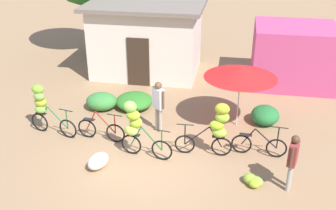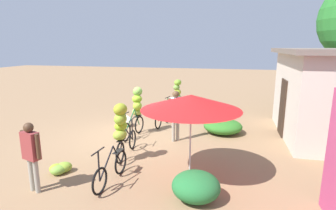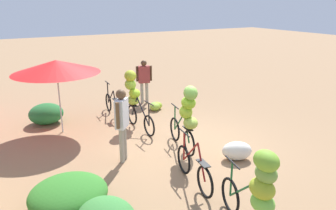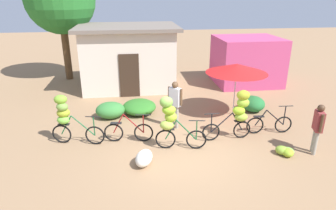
{
  "view_description": "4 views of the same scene",
  "coord_description": "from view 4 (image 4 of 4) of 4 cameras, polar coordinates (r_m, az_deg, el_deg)",
  "views": [
    {
      "loc": [
        2.36,
        -9.25,
        6.45
      ],
      "look_at": [
        0.45,
        1.32,
        1.22
      ],
      "focal_mm": 42.61,
      "sensor_mm": 36.0,
      "label": 1
    },
    {
      "loc": [
        8.48,
        3.57,
        3.14
      ],
      "look_at": [
        -0.05,
        1.54,
        1.21
      ],
      "focal_mm": 28.62,
      "sensor_mm": 36.0,
      "label": 2
    },
    {
      "loc": [
        -6.45,
        4.25,
        3.54
      ],
      "look_at": [
        -0.24,
        0.8,
        1.28
      ],
      "focal_mm": 34.82,
      "sensor_mm": 36.0,
      "label": 3
    },
    {
      "loc": [
        -1.46,
        -7.74,
        4.61
      ],
      "look_at": [
        -0.23,
        1.59,
        0.97
      ],
      "focal_mm": 31.61,
      "sensor_mm": 36.0,
      "label": 4
    }
  ],
  "objects": [
    {
      "name": "bicycle_center_loaded",
      "position": [
        8.91,
        0.58,
        -2.76
      ],
      "size": [
        1.58,
        0.5,
        1.72
      ],
      "color": "black",
      "rests_on": "ground"
    },
    {
      "name": "building_low",
      "position": [
        15.04,
        -7.62,
        9.23
      ],
      "size": [
        4.86,
        3.63,
        3.06
      ],
      "color": "beige",
      "rests_on": "ground"
    },
    {
      "name": "market_umbrella",
      "position": [
        11.51,
        13.1,
        6.9
      ],
      "size": [
        2.34,
        2.34,
        2.06
      ],
      "color": "beige",
      "rests_on": "ground"
    },
    {
      "name": "produce_sack",
      "position": [
        8.47,
        -4.65,
        -10.17
      ],
      "size": [
        0.69,
        0.82,
        0.44
      ],
      "primitive_type": "ellipsoid",
      "rotation": [
        0.0,
        0.0,
        1.15
      ],
      "color": "silver",
      "rests_on": "ground"
    },
    {
      "name": "person_vendor",
      "position": [
        10.32,
        1.36,
        1.01
      ],
      "size": [
        0.46,
        0.41,
        1.72
      ],
      "color": "gray",
      "rests_on": "ground"
    },
    {
      "name": "bicycle_near_pile",
      "position": [
        9.7,
        -7.59,
        -5.12
      ],
      "size": [
        1.59,
        0.27,
        0.98
      ],
      "color": "black",
      "rests_on": "ground"
    },
    {
      "name": "banana_pile_on_ground",
      "position": [
        9.62,
        21.72,
        -8.29
      ],
      "size": [
        0.65,
        0.59,
        0.26
      ],
      "color": "#7DB240",
      "rests_on": "ground"
    },
    {
      "name": "bicycle_by_shop",
      "position": [
        9.82,
        13.46,
        -1.09
      ],
      "size": [
        1.67,
        0.47,
        1.67
      ],
      "color": "black",
      "rests_on": "ground"
    },
    {
      "name": "hedge_bush_front_left",
      "position": [
        11.63,
        -11.06,
        -0.98
      ],
      "size": [
        1.12,
        0.94,
        0.62
      ],
      "primitive_type": "ellipsoid",
      "color": "#387D37",
      "rests_on": "ground"
    },
    {
      "name": "hedge_bush_mid",
      "position": [
        12.55,
        16.07,
        0.25
      ],
      "size": [
        0.93,
        1.01,
        0.62
      ],
      "primitive_type": "ellipsoid",
      "color": "#246F35",
      "rests_on": "ground"
    },
    {
      "name": "ground_plane",
      "position": [
        9.13,
        2.76,
        -9.21
      ],
      "size": [
        60.0,
        60.0,
        0.0
      ],
      "primitive_type": "plane",
      "color": "#94714F"
    },
    {
      "name": "hedge_bush_front_right",
      "position": [
        11.92,
        -5.57,
        -0.36
      ],
      "size": [
        1.34,
        1.4,
        0.52
      ],
      "primitive_type": "ellipsoid",
      "color": "#307426",
      "rests_on": "ground"
    },
    {
      "name": "person_bystander",
      "position": [
        9.72,
        26.95,
        -3.35
      ],
      "size": [
        0.31,
        0.56,
        1.58
      ],
      "color": "gray",
      "rests_on": "ground"
    },
    {
      "name": "shop_pink",
      "position": [
        16.15,
        14.92,
        8.25
      ],
      "size": [
        3.2,
        2.8,
        2.4
      ],
      "primitive_type": "cube",
      "color": "#BF4273",
      "rests_on": "ground"
    },
    {
      "name": "bicycle_rightmost",
      "position": [
        10.75,
        18.96,
        -3.49
      ],
      "size": [
        1.6,
        0.17,
        1.0
      ],
      "color": "black",
      "rests_on": "ground"
    },
    {
      "name": "bicycle_leftmost",
      "position": [
        9.8,
        -19.02,
        -1.99
      ],
      "size": [
        1.7,
        0.53,
        1.63
      ],
      "color": "black",
      "rests_on": "ground"
    }
  ]
}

